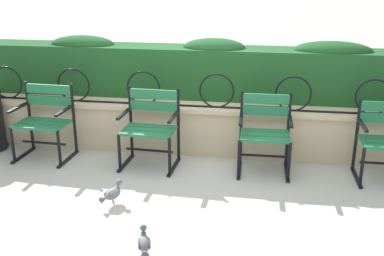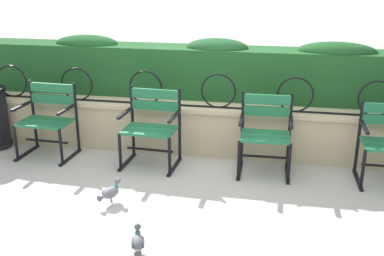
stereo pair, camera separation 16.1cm
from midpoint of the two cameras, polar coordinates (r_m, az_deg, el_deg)
name	(u,v)px [view 2 (the right image)]	position (r m, az deg, el deg)	size (l,w,h in m)	color
ground_plane	(190,178)	(5.17, 0.67, -6.16)	(60.00, 60.00, 0.00)	#BCB7AD
stone_wall	(202,128)	(5.79, 2.08, -0.06)	(6.36, 0.41, 0.61)	#C6B289
iron_arch_fence	(184,92)	(5.61, -0.13, 4.47)	(5.84, 0.02, 0.42)	black
hedge_row	(209,69)	(6.02, 2.86, 7.17)	(6.23, 0.52, 0.75)	#1E5123
park_chair_leftmost	(48,118)	(5.90, -16.47, 1.20)	(0.66, 0.55, 0.89)	#237547
park_chair_centre_left	(151,125)	(5.40, -4.13, 0.32)	(0.65, 0.55, 0.89)	#237547
park_chair_centre_right	(266,132)	(5.27, 9.85, -0.49)	(0.59, 0.53, 0.87)	#237547
pigeon_near_chairs	(138,242)	(3.89, -5.42, -13.73)	(0.15, 0.29, 0.22)	slate
pigeon_far_side	(110,192)	(4.68, -8.96, -7.77)	(0.19, 0.27, 0.22)	gray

